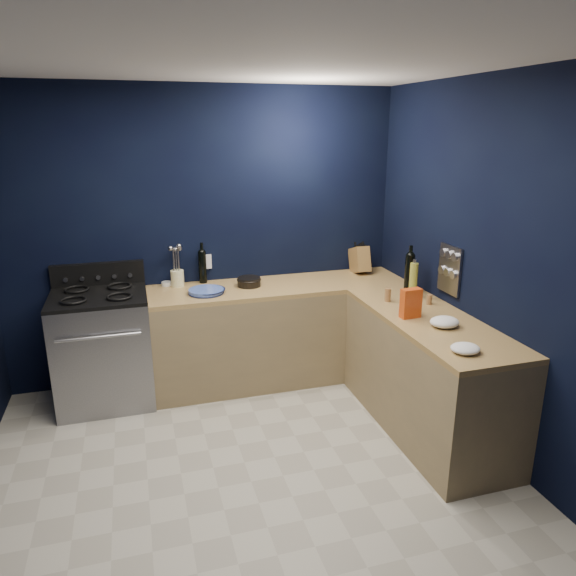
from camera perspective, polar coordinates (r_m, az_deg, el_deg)
name	(u,v)px	position (r m, az deg, el deg)	size (l,w,h in m)	color
floor	(251,483)	(3.75, -3.97, -20.16)	(3.50, 3.50, 0.02)	#ABA696
ceiling	(241,54)	(3.01, -5.08, 23.76)	(3.50, 3.50, 0.02)	silver
wall_back	(205,237)	(4.82, -8.91, 5.41)	(3.50, 0.02, 2.60)	black
wall_right	(500,272)	(3.89, 21.83, 1.57)	(0.02, 3.50, 2.60)	black
wall_front	(377,475)	(1.63, 9.58, -19.17)	(3.50, 0.02, 2.60)	black
cab_back	(280,334)	(4.88, -0.89, -4.92)	(2.30, 0.63, 0.86)	olive
top_back	(280,287)	(4.73, -0.91, 0.14)	(2.30, 0.63, 0.04)	brown
cab_right	(426,376)	(4.22, 14.61, -9.16)	(0.63, 1.67, 0.86)	olive
top_right	(431,321)	(4.05, 15.08, -3.43)	(0.63, 1.67, 0.04)	brown
gas_range	(104,350)	(4.71, -19.17, -6.35)	(0.76, 0.66, 0.92)	gray
oven_door	(103,367)	(4.43, -19.30, -8.04)	(0.59, 0.02, 0.42)	black
cooktop	(98,296)	(4.55, -19.75, -0.85)	(0.76, 0.66, 0.03)	black
backguard	(98,274)	(4.81, -19.72, 1.40)	(0.76, 0.06, 0.20)	black
spice_panel	(450,270)	(4.33, 16.98, 1.91)	(0.02, 0.28, 0.38)	gray
wall_outlet	(206,262)	(4.85, -8.75, 2.81)	(0.09, 0.02, 0.13)	white
plate_stack	(206,291)	(4.52, -8.78, -0.35)	(0.30, 0.30, 0.04)	#38539D
ramekin	(167,284)	(4.81, -12.92, 0.46)	(0.09, 0.09, 0.03)	white
utensil_crock	(177,278)	(4.76, -11.79, 1.02)	(0.11, 0.11, 0.14)	#EEECC1
wine_bottle_back	(203,267)	(4.81, -9.17, 2.22)	(0.07, 0.07, 0.29)	black
lemon_basket	(249,282)	(4.68, -4.20, 0.67)	(0.20, 0.20, 0.08)	black
knife_block	(360,260)	(5.14, 7.70, 3.00)	(0.13, 0.22, 0.24)	brown
wine_bottle_right	(409,273)	(4.60, 12.90, 1.55)	(0.08, 0.08, 0.32)	black
oil_bottle	(413,280)	(4.46, 13.31, 0.82)	(0.07, 0.07, 0.29)	#969A34
spice_jar_near	(388,295)	(4.33, 10.67, -0.73)	(0.05, 0.05, 0.11)	olive
spice_jar_far	(429,299)	(4.34, 14.94, -1.19)	(0.04, 0.04, 0.08)	olive
crouton_bag	(411,303)	(3.99, 13.05, -1.61)	(0.15, 0.07, 0.22)	red
towel_front	(445,322)	(3.89, 16.47, -3.52)	(0.21, 0.18, 0.07)	white
towel_end	(465,348)	(3.50, 18.51, -6.17)	(0.19, 0.17, 0.06)	white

